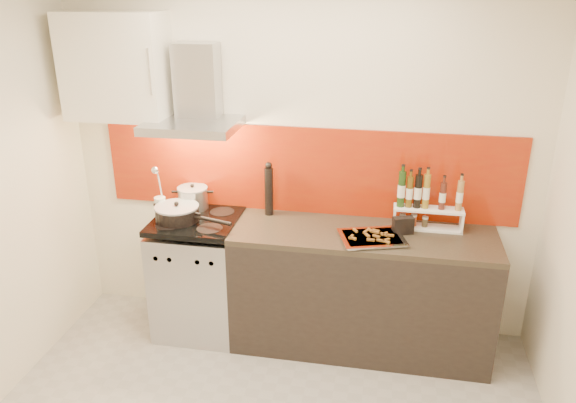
% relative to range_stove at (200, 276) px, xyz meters
% --- Properties ---
extents(back_wall, '(3.40, 0.02, 2.60)m').
position_rel_range_stove_xyz_m(back_wall, '(0.70, 0.30, 0.86)').
color(back_wall, silver).
rests_on(back_wall, ground).
extents(backsplash, '(3.00, 0.02, 0.64)m').
position_rel_range_stove_xyz_m(backsplash, '(0.75, 0.29, 0.78)').
color(backsplash, '#951A08').
rests_on(backsplash, back_wall).
extents(range_stove, '(0.60, 0.60, 0.91)m').
position_rel_range_stove_xyz_m(range_stove, '(0.00, 0.00, 0.00)').
color(range_stove, '#B7B7BA').
rests_on(range_stove, ground).
extents(counter, '(1.80, 0.60, 0.90)m').
position_rel_range_stove_xyz_m(counter, '(1.20, 0.00, 0.01)').
color(counter, black).
rests_on(counter, ground).
extents(range_hood, '(0.62, 0.50, 0.61)m').
position_rel_range_stove_xyz_m(range_hood, '(0.00, 0.14, 1.30)').
color(range_hood, '#B7B7BA').
rests_on(range_hood, back_wall).
extents(upper_cabinet, '(0.70, 0.35, 0.72)m').
position_rel_range_stove_xyz_m(upper_cabinet, '(-0.55, 0.13, 1.51)').
color(upper_cabinet, white).
rests_on(upper_cabinet, back_wall).
extents(stock_pot, '(0.22, 0.22, 0.19)m').
position_rel_range_stove_xyz_m(stock_pot, '(-0.08, 0.18, 0.55)').
color(stock_pot, '#B7B7BA').
rests_on(stock_pot, range_stove).
extents(saute_pan, '(0.59, 0.31, 0.14)m').
position_rel_range_stove_xyz_m(saute_pan, '(-0.11, -0.05, 0.52)').
color(saute_pan, black).
rests_on(saute_pan, range_stove).
extents(utensil_jar, '(0.08, 0.12, 0.39)m').
position_rel_range_stove_xyz_m(utensil_jar, '(-0.28, 0.03, 0.58)').
color(utensil_jar, silver).
rests_on(utensil_jar, range_stove).
extents(pepper_mill, '(0.06, 0.06, 0.40)m').
position_rel_range_stove_xyz_m(pepper_mill, '(0.50, 0.20, 0.65)').
color(pepper_mill, black).
rests_on(pepper_mill, counter).
extents(step_shelf, '(0.47, 0.13, 0.40)m').
position_rel_range_stove_xyz_m(step_shelf, '(1.59, 0.15, 0.63)').
color(step_shelf, white).
rests_on(step_shelf, counter).
extents(caddy_box, '(0.15, 0.10, 0.12)m').
position_rel_range_stove_xyz_m(caddy_box, '(1.46, 0.03, 0.52)').
color(caddy_box, black).
rests_on(caddy_box, counter).
extents(baking_tray, '(0.49, 0.43, 0.03)m').
position_rel_range_stove_xyz_m(baking_tray, '(1.26, -0.10, 0.47)').
color(baking_tray, silver).
rests_on(baking_tray, counter).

